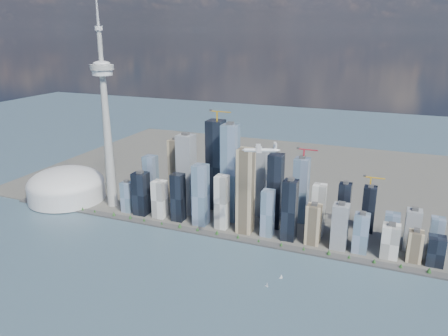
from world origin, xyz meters
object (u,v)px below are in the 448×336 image
at_px(dome_stadium, 66,186).
at_px(airplane, 261,150).
at_px(sailboat_west, 267,285).
at_px(sailboat_east, 281,277).
at_px(needle_tower, 106,117).

relative_size(dome_stadium, airplane, 2.95).
bearing_deg(sailboat_west, sailboat_east, 86.82).
distance_m(sailboat_west, sailboat_east, 39.37).
bearing_deg(sailboat_west, needle_tower, 177.70).
distance_m(needle_tower, dome_stadium, 241.40).
bearing_deg(needle_tower, airplane, -17.73).
bearing_deg(sailboat_east, airplane, 131.93).
distance_m(airplane, sailboat_west, 243.52).
height_order(airplane, sailboat_east, airplane).
xyz_separation_m(airplane, sailboat_east, (56.69, -35.49, -229.40)).
height_order(needle_tower, sailboat_east, needle_tower).
relative_size(airplane, sailboat_east, 7.37).
distance_m(needle_tower, sailboat_west, 574.65).
distance_m(dome_stadium, airplane, 625.48).
xyz_separation_m(needle_tower, sailboat_east, (497.12, -176.28, -232.88)).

